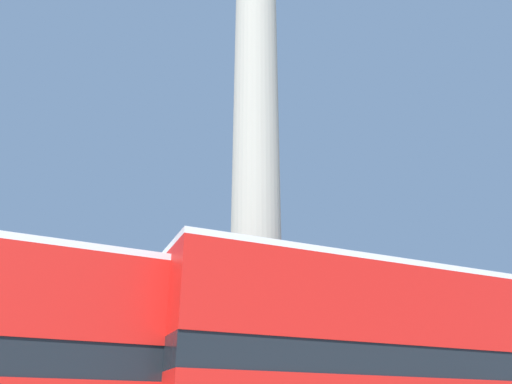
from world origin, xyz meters
name	(u,v)px	position (x,y,z in m)	size (l,w,h in m)	color
monument_column	(256,245)	(0.00, 0.00, 6.86)	(4.93, 4.93, 21.19)	#A39E8E
bus_b	(415,372)	(1.10, -5.79, 2.44)	(10.92, 2.84, 4.43)	red
street_lamp	(406,347)	(2.96, -3.39, 3.33)	(0.48, 0.48, 5.43)	black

